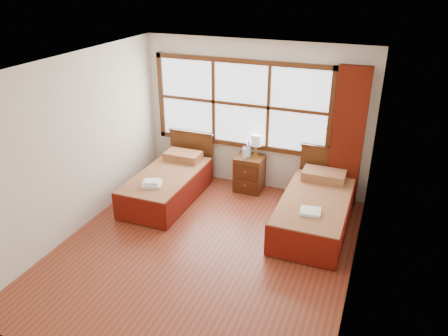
% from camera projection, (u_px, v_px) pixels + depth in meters
% --- Properties ---
extents(floor, '(4.50, 4.50, 0.00)m').
position_uv_depth(floor, '(204.00, 250.00, 6.19)').
color(floor, brown).
rests_on(floor, ground).
extents(ceiling, '(4.50, 4.50, 0.00)m').
position_uv_depth(ceiling, '(200.00, 66.00, 5.10)').
color(ceiling, white).
rests_on(ceiling, wall_back).
extents(wall_back, '(4.00, 0.00, 4.00)m').
position_uv_depth(wall_back, '(255.00, 116.00, 7.55)').
color(wall_back, silver).
rests_on(wall_back, floor).
extents(wall_left, '(0.00, 4.50, 4.50)m').
position_uv_depth(wall_left, '(76.00, 146.00, 6.30)').
color(wall_left, silver).
rests_on(wall_left, floor).
extents(wall_right, '(0.00, 4.50, 4.50)m').
position_uv_depth(wall_right, '(362.00, 193.00, 4.98)').
color(wall_right, silver).
rests_on(wall_right, floor).
extents(window, '(3.16, 0.06, 1.56)m').
position_uv_depth(window, '(241.00, 104.00, 7.51)').
color(window, white).
rests_on(window, wall_back).
extents(curtain, '(0.50, 0.16, 2.30)m').
position_uv_depth(curtain, '(348.00, 138.00, 6.95)').
color(curtain, '#581408').
rests_on(curtain, wall_back).
extents(bed_left, '(0.94, 1.96, 0.91)m').
position_uv_depth(bed_left, '(169.00, 183.00, 7.48)').
color(bed_left, '#421F0D').
rests_on(bed_left, floor).
extents(bed_right, '(1.00, 2.02, 0.96)m').
position_uv_depth(bed_right, '(315.00, 209.00, 6.64)').
color(bed_right, '#421F0D').
rests_on(bed_right, floor).
extents(nightstand, '(0.48, 0.47, 0.64)m').
position_uv_depth(nightstand, '(249.00, 173.00, 7.74)').
color(nightstand, '#4E2811').
rests_on(nightstand, floor).
extents(towels_left, '(0.38, 0.36, 0.09)m').
position_uv_depth(towels_left, '(152.00, 183.00, 6.93)').
color(towels_left, white).
rests_on(towels_left, bed_left).
extents(towels_right, '(0.31, 0.28, 0.04)m').
position_uv_depth(towels_right, '(310.00, 211.00, 6.11)').
color(towels_right, white).
rests_on(towels_right, bed_right).
extents(lamp, '(0.20, 0.20, 0.39)m').
position_uv_depth(lamp, '(256.00, 141.00, 7.55)').
color(lamp, '#C3893E').
rests_on(lamp, nightstand).
extents(bottle_near, '(0.06, 0.06, 0.22)m').
position_uv_depth(bottle_near, '(244.00, 153.00, 7.49)').
color(bottle_near, silver).
rests_on(bottle_near, nightstand).
extents(bottle_far, '(0.07, 0.07, 0.27)m').
position_uv_depth(bottle_far, '(248.00, 150.00, 7.56)').
color(bottle_far, silver).
rests_on(bottle_far, nightstand).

